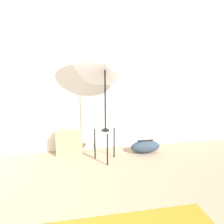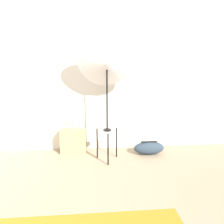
# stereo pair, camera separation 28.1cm
# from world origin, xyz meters

# --- Properties ---
(wall_back) EXTENTS (8.00, 0.05, 2.60)m
(wall_back) POSITION_xyz_m (0.00, 2.61, 1.30)
(wall_back) COLOR silver
(wall_back) RESTS_ON ground_plane
(photo_umbrella) EXTENTS (0.83, 0.49, 1.84)m
(photo_umbrella) POSITION_xyz_m (0.46, 2.11, 1.41)
(photo_umbrella) COLOR black
(photo_umbrella) RESTS_ON ground_plane
(tote_bag) EXTENTS (0.40, 0.17, 0.59)m
(tote_bag) POSITION_xyz_m (-0.06, 2.44, 0.20)
(tote_bag) COLOR tan
(tote_bag) RESTS_ON ground_plane
(duffel_bag) EXTENTS (0.47, 0.20, 0.21)m
(duffel_bag) POSITION_xyz_m (1.12, 2.26, 0.10)
(duffel_bag) COLOR #2D3D4C
(duffel_bag) RESTS_ON ground_plane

